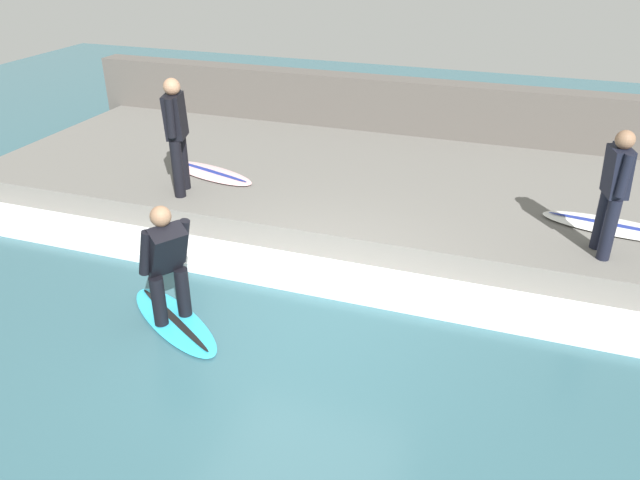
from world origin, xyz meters
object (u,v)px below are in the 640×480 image
Objects in this scene: surfer_riding at (166,259)px; surfer_waiting_near at (176,130)px; surfboard_riding at (174,321)px; surfer_waiting_far at (614,187)px; surfboard_waiting_far at (615,227)px; surfboard_waiting_near at (211,173)px.

surfer_waiting_near is at bearing 27.42° from surfer_riding.
surfboard_riding is 1.23× the size of surfer_riding.
surfer_waiting_far is (0.02, -5.80, -0.08)m from surfer_waiting_near.
surfer_waiting_far reaches higher than surfer_riding.
surfboard_waiting_far is (0.78, -0.22, -0.84)m from surfer_waiting_far.
surfer_waiting_near is 0.89× the size of surfboard_waiting_far.
surfer_waiting_near reaches higher than surfer_riding.
surfboard_waiting_far is (0.03, -5.97, 0.00)m from surfboard_waiting_near.
surfboard_waiting_near is 5.85m from surfer_waiting_far.
surfer_waiting_far is (2.46, -4.54, 1.32)m from surfboard_riding.
surfer_waiting_near is 6.15m from surfboard_waiting_far.
surfer_riding is 5.19m from surfer_waiting_far.
surfer_riding is 3.44m from surfboard_waiting_near.
surfboard_waiting_far is at bearing -55.81° from surfer_riding.
surfboard_waiting_near and surfboard_waiting_far have the same top height.
surfer_waiting_far reaches higher than surfboard_waiting_near.
surfer_waiting_far is at bearing -61.60° from surfboard_riding.
surfer_waiting_far is 0.81× the size of surfboard_waiting_far.
surfboard_riding is 1.12× the size of surfer_waiting_far.
surfer_riding is at bearing 45.00° from surfboard_riding.
surfboard_riding is at bearing -135.00° from surfer_riding.
surfer_waiting_near is 0.97× the size of surfboard_waiting_near.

